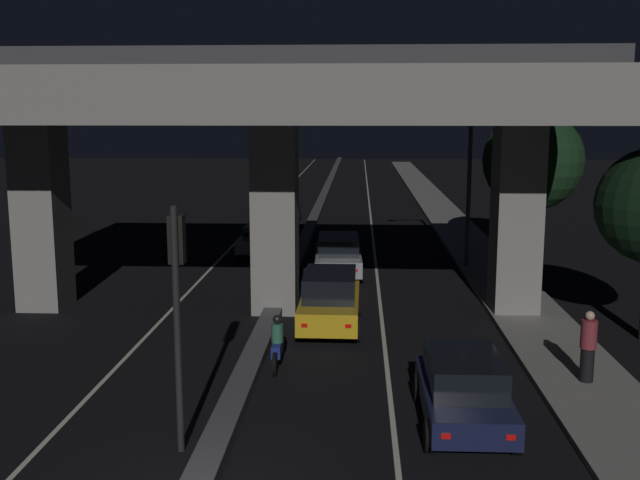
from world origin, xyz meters
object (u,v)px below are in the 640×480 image
car_silver_third (338,255)px  motorcycle_blue_filtering_near (277,345)px  car_dark_blue_lead (464,389)px  car_taxi_yellow_second (330,299)px  car_grey_lead_oncoming (262,238)px  pedestrian_on_sidewalk (588,347)px  car_black_second_oncoming (282,210)px  street_lamp (462,159)px  traffic_light_left_of_median (177,286)px

car_silver_third → motorcycle_blue_filtering_near: car_silver_third is taller
car_dark_blue_lead → car_taxi_yellow_second: car_taxi_yellow_second is taller
car_grey_lead_oncoming → motorcycle_blue_filtering_near: 16.44m
car_silver_third → pedestrian_on_sidewalk: (6.49, -12.72, 0.18)m
car_grey_lead_oncoming → car_black_second_oncoming: 9.95m
car_taxi_yellow_second → car_silver_third: size_ratio=0.98×
car_silver_third → car_dark_blue_lead: bearing=-170.3°
street_lamp → car_black_second_oncoming: size_ratio=1.70×
car_dark_blue_lead → motorcycle_blue_filtering_near: size_ratio=2.00×
street_lamp → car_taxi_yellow_second: bearing=-119.7°
street_lamp → motorcycle_blue_filtering_near: (-6.52, -13.07, -4.15)m
traffic_light_left_of_median → motorcycle_blue_filtering_near: (1.39, 5.01, -2.78)m
car_taxi_yellow_second → motorcycle_blue_filtering_near: size_ratio=2.25×
pedestrian_on_sidewalk → motorcycle_blue_filtering_near: bearing=172.1°
car_grey_lead_oncoming → car_silver_third: bearing=40.7°
car_silver_third → car_black_second_oncoming: 15.06m
car_taxi_yellow_second → car_silver_third: car_taxi_yellow_second is taller
street_lamp → pedestrian_on_sidewalk: bearing=-84.8°
car_grey_lead_oncoming → motorcycle_blue_filtering_near: motorcycle_blue_filtering_near is taller
car_taxi_yellow_second → car_black_second_oncoming: bearing=10.2°
car_dark_blue_lead → traffic_light_left_of_median: bearing=103.6°
traffic_light_left_of_median → car_taxi_yellow_second: (2.65, 8.84, -2.47)m
car_silver_third → car_grey_lead_oncoming: car_silver_third is taller
street_lamp → car_dark_blue_lead: bearing=-97.2°
traffic_light_left_of_median → motorcycle_blue_filtering_near: size_ratio=2.47×
traffic_light_left_of_median → car_silver_third: size_ratio=1.07×
car_dark_blue_lead → car_black_second_oncoming: car_dark_blue_lead is taller
car_taxi_yellow_second → car_silver_third: bearing=0.2°
pedestrian_on_sidewalk → car_taxi_yellow_second: bearing=143.1°
car_grey_lead_oncoming → car_black_second_oncoming: size_ratio=0.95×
car_dark_blue_lead → pedestrian_on_sidewalk: 4.19m
street_lamp → car_taxi_yellow_second: size_ratio=1.78×
car_silver_third → motorcycle_blue_filtering_near: bearing=171.7°
car_silver_third → car_grey_lead_oncoming: size_ratio=1.03×
car_black_second_oncoming → motorcycle_blue_filtering_near: size_ratio=2.35×
traffic_light_left_of_median → car_taxi_yellow_second: 9.55m
street_lamp → car_dark_blue_lead: street_lamp is taller
traffic_light_left_of_median → pedestrian_on_sidewalk: bearing=23.1°
car_silver_third → motorcycle_blue_filtering_near: (-1.31, -11.64, -0.25)m
street_lamp → car_taxi_yellow_second: (-5.26, -9.24, -3.84)m
car_silver_third → car_black_second_oncoming: (-3.84, 14.56, -0.04)m
motorcycle_blue_filtering_near → pedestrian_on_sidewalk: pedestrian_on_sidewalk is taller
street_lamp → motorcycle_blue_filtering_near: size_ratio=4.00×
car_taxi_yellow_second → motorcycle_blue_filtering_near: (-1.26, -3.83, -0.31)m
car_silver_third → car_black_second_oncoming: car_silver_third is taller
car_black_second_oncoming → motorcycle_blue_filtering_near: (2.54, -26.20, -0.21)m
car_taxi_yellow_second → car_grey_lead_oncoming: 12.98m
car_black_second_oncoming → street_lamp: bearing=36.1°
car_dark_blue_lead → car_silver_third: car_silver_third is taller
car_dark_blue_lead → car_grey_lead_oncoming: size_ratio=0.90×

